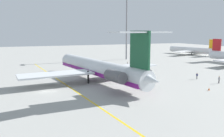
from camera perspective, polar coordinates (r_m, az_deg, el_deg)
ground at (r=50.24m, az=-15.92°, el=-5.35°), size 318.16×318.16×0.00m
main_jetliner at (r=56.32m, az=-3.10°, el=0.07°), size 42.62×37.93×12.48m
airliner_far_left at (r=132.32m, az=19.00°, el=4.40°), size 27.98×27.99×8.49m
ground_crew_near_nose at (r=81.09m, az=3.87°, el=1.23°), size 0.45×0.29×1.80m
ground_crew_near_tail at (r=60.59m, az=25.15°, el=-2.32°), size 0.29×0.44×1.81m
ground_crew_portside at (r=63.78m, az=20.43°, el=-1.55°), size 0.36×0.29×1.70m
safety_cone_nose at (r=52.87m, az=23.03°, el=-4.71°), size 0.40×0.40×0.55m
taxiway_centreline at (r=55.97m, az=-11.84°, el=-3.72°), size 76.40×8.91×0.01m
light_mast at (r=103.18m, az=3.66°, el=10.91°), size 4.00×0.70×28.57m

